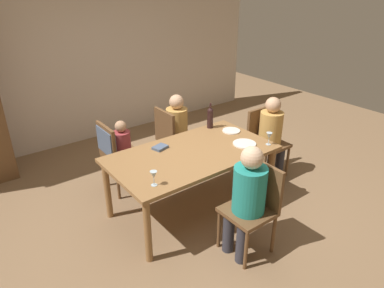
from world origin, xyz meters
The scene contains 18 objects.
ground_plane centered at (0.00, 0.00, 0.00)m, with size 10.00×10.00×0.00m, color #846647.
rear_room_partition centered at (0.00, 2.71, 1.35)m, with size 6.40×0.12×2.70m, color beige.
dining_table centered at (0.00, 0.00, 0.67)m, with size 1.85×1.01×0.75m.
chair_right_end centered at (1.30, 0.09, 0.53)m, with size 0.44×0.44×0.92m.
chair_near centered at (0.09, -0.89, 0.53)m, with size 0.44×0.44×0.92m.
chair_far_right centered at (0.33, 0.89, 0.53)m, with size 0.44×0.44×0.92m.
chair_far_left centered at (-0.54, 0.89, 0.59)m, with size 0.46×0.44×0.92m.
person_woman_host centered at (1.30, -0.03, 0.65)m, with size 0.30×0.35×1.12m.
person_man_bearded centered at (-0.03, -0.89, 0.66)m, with size 0.36×0.32×1.15m.
person_man_guest centered at (0.44, 0.89, 0.64)m, with size 0.34×0.29×1.10m.
person_child_small centered at (-0.39, 0.89, 0.56)m, with size 0.25×0.22×0.94m.
wine_bottle_tall_green centered at (0.61, 0.42, 0.89)m, with size 0.08×0.08×0.33m.
wine_glass_near_left centered at (-0.69, -0.33, 0.85)m, with size 0.07×0.07×0.15m.
wine_glass_centre centered at (0.83, -0.38, 0.85)m, with size 0.07×0.07×0.15m.
dinner_plate_host centered at (0.61, -0.21, 0.75)m, with size 0.27×0.27×0.01m, color white.
dinner_plate_guest_left centered at (0.74, 0.16, 0.75)m, with size 0.22×0.22×0.01m, color white.
folded_napkin centered at (-0.23, 0.29, 0.76)m, with size 0.16×0.12×0.03m, color #4C5B75.
handbag centered at (-0.07, 0.89, 0.11)m, with size 0.28×0.12×0.22m, color brown.
Camera 1 is at (-2.10, -2.77, 2.51)m, focal length 32.95 mm.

